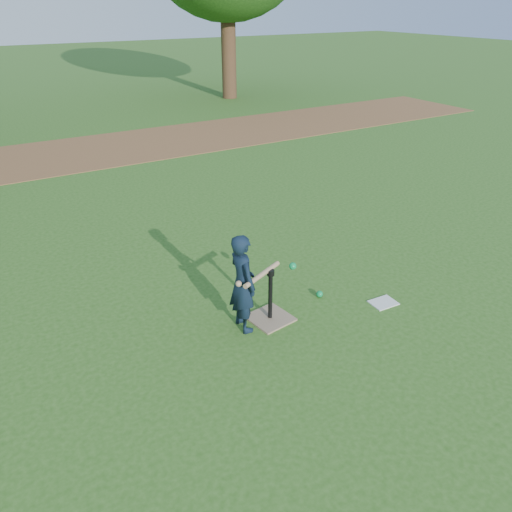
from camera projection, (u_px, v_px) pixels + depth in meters
ground at (228, 313)px, 5.62m from camera, size 80.00×80.00×0.00m
dirt_strip at (72, 154)px, 11.32m from camera, size 24.00×3.00×0.01m
child at (243, 283)px, 5.13m from camera, size 0.27×0.41×1.09m
wiffle_ball_ground at (320, 294)px, 5.90m from camera, size 0.08×0.08×0.08m
clipboard at (383, 303)px, 5.79m from camera, size 0.31×0.25×0.01m
batting_tee at (270, 310)px, 5.46m from camera, size 0.48×0.48×0.61m
swing_action at (266, 274)px, 5.17m from camera, size 0.74×0.29×0.08m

